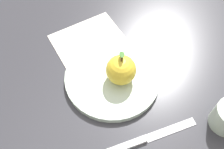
% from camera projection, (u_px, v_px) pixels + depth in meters
% --- Properties ---
extents(ground_plane, '(2.40, 2.40, 0.00)m').
position_uv_depth(ground_plane, '(120.00, 89.00, 0.61)').
color(ground_plane, '#2D2D33').
extents(dinner_plate, '(0.23, 0.23, 0.02)m').
position_uv_depth(dinner_plate, '(112.00, 77.00, 0.62)').
color(dinner_plate, '#B2C6B2').
rests_on(dinner_plate, ground_plane).
extents(apple, '(0.07, 0.07, 0.09)m').
position_uv_depth(apple, '(120.00, 70.00, 0.58)').
color(apple, gold).
rests_on(apple, dinner_plate).
extents(knife, '(0.10, 0.20, 0.01)m').
position_uv_depth(knife, '(144.00, 139.00, 0.54)').
color(knife, silver).
rests_on(knife, ground_plane).
extents(linen_napkin, '(0.21, 0.23, 0.00)m').
position_uv_depth(linen_napkin, '(87.00, 38.00, 0.70)').
color(linen_napkin, silver).
rests_on(linen_napkin, ground_plane).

